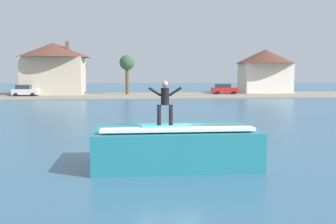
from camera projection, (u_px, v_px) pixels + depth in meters
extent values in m
plane|color=#34607C|center=(169.00, 165.00, 16.38)|extent=(260.00, 260.00, 0.00)
cube|color=teal|center=(174.00, 146.00, 16.39)|extent=(6.54, 3.71, 1.51)
cube|color=teal|center=(176.00, 128.00, 15.85)|extent=(5.56, 1.67, 0.17)
cube|color=white|center=(178.00, 129.00, 15.11)|extent=(5.89, 0.67, 0.12)
cube|color=#33A5CC|center=(166.00, 126.00, 15.52)|extent=(2.04, 0.66, 0.06)
cube|color=black|center=(166.00, 125.00, 15.52)|extent=(1.83, 0.27, 0.01)
cylinder|color=black|center=(159.00, 115.00, 15.40)|extent=(0.16, 0.16, 0.79)
cylinder|color=black|center=(171.00, 115.00, 15.45)|extent=(0.16, 0.16, 0.79)
cylinder|color=black|center=(165.00, 96.00, 15.35)|extent=(0.32, 0.32, 0.66)
sphere|color=tan|center=(165.00, 84.00, 15.30)|extent=(0.24, 0.24, 0.24)
cylinder|color=black|center=(155.00, 92.00, 15.29)|extent=(0.52, 0.10, 0.38)
cylinder|color=black|center=(175.00, 92.00, 15.38)|extent=(0.52, 0.10, 0.38)
cube|color=gray|center=(137.00, 95.00, 65.00)|extent=(120.00, 17.47, 0.12)
cube|color=silver|center=(26.00, 92.00, 62.59)|extent=(3.90, 1.89, 0.90)
cube|color=#262D38|center=(24.00, 87.00, 62.48)|extent=(2.14, 1.70, 0.64)
cylinder|color=black|center=(35.00, 94.00, 63.75)|extent=(0.64, 0.22, 0.64)
cylinder|color=black|center=(33.00, 95.00, 61.78)|extent=(0.64, 0.22, 0.64)
cylinder|color=black|center=(19.00, 94.00, 63.48)|extent=(0.64, 0.22, 0.64)
cylinder|color=black|center=(16.00, 95.00, 61.52)|extent=(0.64, 0.22, 0.64)
cube|color=red|center=(225.00, 90.00, 68.74)|extent=(4.49, 1.71, 0.90)
cube|color=#262D38|center=(223.00, 86.00, 68.63)|extent=(2.47, 1.54, 0.64)
cylinder|color=black|center=(232.00, 92.00, 69.84)|extent=(0.64, 0.22, 0.64)
cylinder|color=black|center=(234.00, 93.00, 68.04)|extent=(0.64, 0.22, 0.64)
cylinder|color=black|center=(215.00, 92.00, 69.53)|extent=(0.64, 0.22, 0.64)
cylinder|color=black|center=(218.00, 93.00, 67.74)|extent=(0.64, 0.22, 0.64)
cube|color=beige|center=(54.00, 76.00, 67.57)|extent=(9.79, 8.02, 6.36)
cone|color=brown|center=(54.00, 50.00, 67.14)|extent=(12.14, 12.14, 2.44)
cube|color=brown|center=(67.00, 47.00, 66.15)|extent=(0.60, 0.60, 1.80)
cube|color=silver|center=(265.00, 78.00, 72.58)|extent=(8.59, 6.02, 5.47)
cone|color=brown|center=(265.00, 56.00, 72.18)|extent=(10.65, 10.65, 2.52)
cylinder|color=brown|center=(127.00, 81.00, 67.18)|extent=(0.55, 0.55, 4.71)
sphere|color=#305737|center=(127.00, 63.00, 66.87)|extent=(2.52, 2.52, 2.52)
cylinder|color=brown|center=(81.00, 81.00, 72.27)|extent=(0.40, 0.40, 4.50)
sphere|color=#375723|center=(81.00, 65.00, 71.99)|extent=(2.03, 2.03, 2.03)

